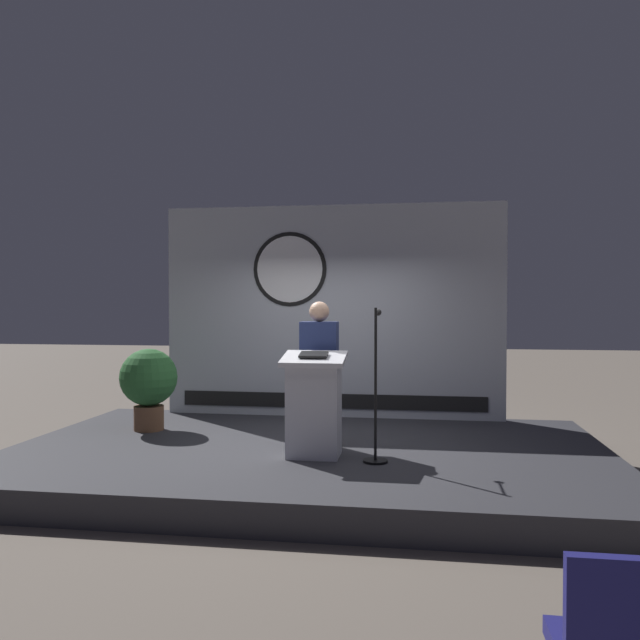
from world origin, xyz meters
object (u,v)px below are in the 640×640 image
Objects in this scene: potted_plant at (149,381)px; speaker_person at (319,372)px; microphone_stand at (376,407)px; podium at (314,405)px.

speaker_person is at bearing -13.68° from potted_plant.
podium is at bearing 171.16° from microphone_stand.
microphone_stand reaches higher than podium.
potted_plant is (-2.85, 1.11, 0.07)m from microphone_stand.
microphone_stand is (0.63, -0.10, 0.01)m from podium.
microphone_stand is 3.06m from potted_plant.
speaker_person is at bearing 138.44° from microphone_stand.
podium is 0.64m from microphone_stand.
podium is 0.56m from speaker_person.
podium is at bearing -87.60° from speaker_person.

